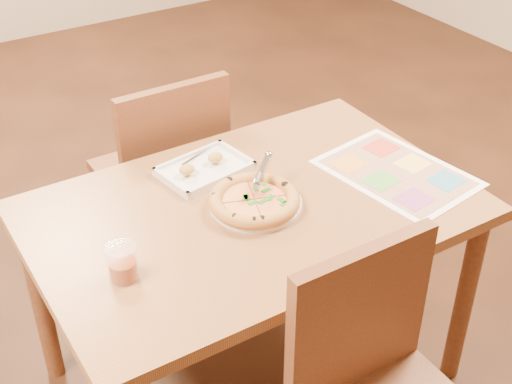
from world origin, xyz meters
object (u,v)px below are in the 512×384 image
pizza_cutter (261,174)px  pizza (254,200)px  appetizer_tray (204,169)px  chair_near (378,374)px  glass_tumbler (123,265)px  dining_table (252,228)px  plate (256,204)px  chair_far (167,160)px  menu (397,172)px

pizza_cutter → pizza: bearing=-179.1°
pizza → appetizer_tray: appetizer_tray is taller
chair_near → appetizer_tray: (-0.03, 0.84, 0.17)m
pizza → glass_tumbler: glass_tumbler is taller
chair_near → appetizer_tray: 0.85m
dining_table → glass_tumbler: bearing=-167.1°
appetizer_tray → pizza_cutter: bearing=-69.1°
chair_near → glass_tumbler: (-0.45, 0.50, 0.20)m
appetizer_tray → plate: bearing=-80.4°
appetizer_tray → glass_tumbler: bearing=-141.0°
chair_near → chair_far: (-0.00, 1.20, 0.00)m
dining_table → appetizer_tray: (-0.03, 0.24, 0.10)m
appetizer_tray → glass_tumbler: size_ratio=2.98×
dining_table → pizza: 0.11m
plate → appetizer_tray: size_ratio=0.91×
chair_far → plate: bearing=90.8°
dining_table → pizza: pizza is taller
menu → chair_near: bearing=-133.5°
glass_tumbler → menu: glass_tumbler is taller
chair_far → pizza: chair_far is taller
dining_table → appetizer_tray: bearing=98.0°
plate → glass_tumbler: 0.47m
dining_table → appetizer_tray: 0.26m
chair_near → plate: 0.61m
glass_tumbler → menu: size_ratio=0.22×
plate → dining_table: bearing=134.3°
pizza_cutter → glass_tumbler: bearing=156.0°
pizza_cutter → dining_table: bearing=169.3°
chair_far → pizza: bearing=89.8°
menu → dining_table: bearing=169.3°
chair_near → chair_far: 1.20m
chair_far → plate: size_ratio=1.71×
pizza_cutter → appetizer_tray: bearing=72.5°
chair_far → appetizer_tray: 0.40m
glass_tumbler → chair_near: bearing=-47.8°
pizza → appetizer_tray: (-0.03, 0.25, -0.02)m
dining_table → pizza_cutter: size_ratio=10.92×
chair_far → menu: chair_far is taller
glass_tumbler → menu: 0.94m
pizza → menu: 0.49m
dining_table → pizza: size_ratio=4.81×
pizza_cutter → menu: (0.44, -0.12, -0.08)m
dining_table → appetizer_tray: size_ratio=4.32×
menu → pizza: bearing=171.1°
chair_far → chair_near: bearing=90.0°
dining_table → plate: size_ratio=4.74×
chair_near → chair_far: same height
chair_near → pizza: (-0.00, 0.59, 0.18)m
pizza → pizza_cutter: bearing=39.3°
dining_table → glass_tumbler: 0.48m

